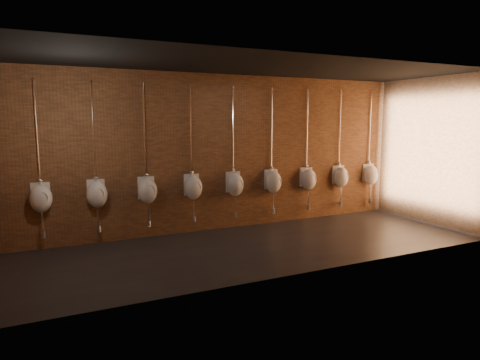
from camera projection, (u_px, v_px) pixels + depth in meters
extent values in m
plane|color=black|center=(260.00, 246.00, 7.77)|extent=(8.50, 8.50, 0.00)
cube|color=black|center=(261.00, 66.00, 7.32)|extent=(8.50, 3.00, 0.04)
cube|color=brown|center=(226.00, 153.00, 8.89)|extent=(8.50, 0.04, 3.20)
cube|color=brown|center=(309.00, 167.00, 6.21)|extent=(8.50, 0.04, 3.20)
cube|color=brown|center=(431.00, 151.00, 9.36)|extent=(0.04, 3.00, 3.20)
ellipsoid|color=white|center=(41.00, 199.00, 7.34)|extent=(0.40, 0.35, 0.49)
cube|color=white|center=(41.00, 195.00, 7.44)|extent=(0.32, 0.07, 0.44)
cylinder|color=gray|center=(41.00, 198.00, 7.23)|extent=(0.21, 0.04, 0.21)
cylinder|color=white|center=(37.00, 132.00, 7.27)|extent=(0.03, 0.03, 1.77)
sphere|color=white|center=(40.00, 181.00, 7.38)|extent=(0.09, 0.09, 0.09)
cylinder|color=white|center=(33.00, 79.00, 7.15)|extent=(0.06, 0.06, 0.01)
cylinder|color=white|center=(42.00, 220.00, 7.39)|extent=(0.03, 0.03, 0.39)
cylinder|color=white|center=(43.00, 235.00, 7.43)|extent=(0.09, 0.09, 0.12)
cylinder|color=white|center=(43.00, 233.00, 7.50)|extent=(0.03, 0.16, 0.03)
ellipsoid|color=white|center=(97.00, 195.00, 7.73)|extent=(0.40, 0.35, 0.49)
cube|color=white|center=(96.00, 191.00, 7.83)|extent=(0.32, 0.07, 0.44)
cylinder|color=gray|center=(98.00, 194.00, 7.62)|extent=(0.21, 0.04, 0.21)
cylinder|color=white|center=(93.00, 132.00, 7.67)|extent=(0.03, 0.03, 1.77)
sphere|color=white|center=(96.00, 178.00, 7.77)|extent=(0.09, 0.09, 0.09)
cylinder|color=white|center=(91.00, 81.00, 7.54)|extent=(0.06, 0.06, 0.01)
cylinder|color=white|center=(98.00, 215.00, 7.78)|extent=(0.03, 0.03, 0.39)
cylinder|color=white|center=(99.00, 229.00, 7.82)|extent=(0.09, 0.09, 0.12)
cylinder|color=white|center=(98.00, 228.00, 7.89)|extent=(0.03, 0.16, 0.03)
ellipsoid|color=white|center=(148.00, 191.00, 8.13)|extent=(0.40, 0.35, 0.49)
cube|color=white|center=(146.00, 188.00, 8.23)|extent=(0.32, 0.07, 0.44)
cylinder|color=gray|center=(149.00, 190.00, 8.01)|extent=(0.21, 0.04, 0.21)
cylinder|color=white|center=(144.00, 131.00, 8.06)|extent=(0.03, 0.03, 1.77)
sphere|color=white|center=(146.00, 175.00, 8.17)|extent=(0.09, 0.09, 0.09)
cylinder|color=white|center=(143.00, 83.00, 7.94)|extent=(0.06, 0.06, 0.01)
cylinder|color=white|center=(148.00, 211.00, 8.18)|extent=(0.03, 0.03, 0.39)
cylinder|color=white|center=(148.00, 224.00, 8.21)|extent=(0.09, 0.09, 0.12)
cylinder|color=white|center=(148.00, 223.00, 8.29)|extent=(0.03, 0.16, 0.03)
ellipsoid|color=white|center=(193.00, 188.00, 8.52)|extent=(0.40, 0.35, 0.49)
cube|color=white|center=(191.00, 185.00, 8.62)|extent=(0.32, 0.07, 0.44)
cylinder|color=gray|center=(195.00, 187.00, 8.41)|extent=(0.21, 0.04, 0.21)
cylinder|color=white|center=(191.00, 131.00, 8.45)|extent=(0.03, 0.03, 1.77)
sphere|color=white|center=(192.00, 172.00, 8.56)|extent=(0.09, 0.09, 0.09)
cylinder|color=white|center=(190.00, 85.00, 8.33)|extent=(0.06, 0.06, 0.01)
cylinder|color=white|center=(194.00, 206.00, 8.57)|extent=(0.03, 0.03, 0.39)
cylinder|color=white|center=(194.00, 219.00, 8.61)|extent=(0.09, 0.09, 0.12)
cylinder|color=white|center=(193.00, 218.00, 8.68)|extent=(0.03, 0.16, 0.03)
ellipsoid|color=white|center=(235.00, 185.00, 8.91)|extent=(0.40, 0.35, 0.49)
cube|color=white|center=(233.00, 182.00, 9.02)|extent=(0.32, 0.07, 0.44)
cylinder|color=gray|center=(238.00, 184.00, 8.80)|extent=(0.21, 0.04, 0.21)
cylinder|color=white|center=(233.00, 130.00, 8.85)|extent=(0.03, 0.03, 1.77)
sphere|color=white|center=(233.00, 170.00, 8.95)|extent=(0.09, 0.09, 0.09)
cylinder|color=white|center=(233.00, 87.00, 8.72)|extent=(0.06, 0.06, 0.01)
cylinder|color=white|center=(235.00, 203.00, 8.97)|extent=(0.03, 0.03, 0.39)
cylinder|color=white|center=(235.00, 215.00, 9.00)|extent=(0.09, 0.09, 0.12)
cylinder|color=white|center=(234.00, 214.00, 9.07)|extent=(0.03, 0.16, 0.03)
ellipsoid|color=white|center=(273.00, 182.00, 9.31)|extent=(0.40, 0.35, 0.49)
cube|color=white|center=(271.00, 179.00, 9.41)|extent=(0.32, 0.07, 0.44)
cylinder|color=gray|center=(276.00, 181.00, 9.20)|extent=(0.21, 0.04, 0.21)
cylinder|color=white|center=(272.00, 130.00, 9.24)|extent=(0.03, 0.03, 1.77)
sphere|color=white|center=(272.00, 168.00, 9.35)|extent=(0.09, 0.09, 0.09)
cylinder|color=white|center=(272.00, 88.00, 9.12)|extent=(0.06, 0.06, 0.01)
cylinder|color=white|center=(273.00, 199.00, 9.36)|extent=(0.03, 0.03, 0.39)
cylinder|color=white|center=(273.00, 211.00, 9.40)|extent=(0.09, 0.09, 0.12)
cylinder|color=white|center=(271.00, 210.00, 9.47)|extent=(0.03, 0.16, 0.03)
ellipsoid|color=white|center=(309.00, 180.00, 9.70)|extent=(0.40, 0.35, 0.49)
cube|color=white|center=(306.00, 177.00, 9.80)|extent=(0.32, 0.07, 0.44)
cylinder|color=gray|center=(312.00, 179.00, 9.59)|extent=(0.21, 0.04, 0.21)
cylinder|color=white|center=(307.00, 129.00, 9.64)|extent=(0.03, 0.03, 1.77)
sphere|color=white|center=(307.00, 166.00, 9.74)|extent=(0.09, 0.09, 0.09)
cylinder|color=white|center=(308.00, 89.00, 9.51)|extent=(0.06, 0.06, 0.01)
cylinder|color=white|center=(308.00, 196.00, 9.76)|extent=(0.03, 0.03, 0.39)
cylinder|color=white|center=(308.00, 207.00, 9.79)|extent=(0.09, 0.09, 0.12)
cylinder|color=white|center=(306.00, 206.00, 9.86)|extent=(0.03, 0.16, 0.03)
ellipsoid|color=white|center=(341.00, 177.00, 10.10)|extent=(0.40, 0.35, 0.49)
cube|color=white|center=(338.00, 175.00, 10.20)|extent=(0.32, 0.07, 0.44)
cylinder|color=gray|center=(344.00, 177.00, 9.98)|extent=(0.21, 0.04, 0.21)
cylinder|color=white|center=(340.00, 129.00, 10.03)|extent=(0.03, 0.03, 1.77)
sphere|color=white|center=(339.00, 164.00, 10.14)|extent=(0.09, 0.09, 0.09)
cylinder|color=white|center=(341.00, 91.00, 9.91)|extent=(0.06, 0.06, 0.01)
cylinder|color=white|center=(341.00, 193.00, 10.15)|extent=(0.03, 0.03, 0.39)
cylinder|color=white|center=(340.00, 204.00, 10.18)|extent=(0.09, 0.09, 0.12)
cylinder|color=white|center=(338.00, 203.00, 10.26)|extent=(0.03, 0.16, 0.03)
ellipsoid|color=white|center=(371.00, 175.00, 10.49)|extent=(0.40, 0.35, 0.49)
cube|color=white|center=(368.00, 173.00, 10.59)|extent=(0.32, 0.07, 0.44)
cylinder|color=gray|center=(375.00, 174.00, 10.38)|extent=(0.21, 0.04, 0.21)
cylinder|color=white|center=(370.00, 129.00, 10.42)|extent=(0.03, 0.03, 1.77)
sphere|color=white|center=(369.00, 163.00, 10.53)|extent=(0.09, 0.09, 0.09)
cylinder|color=white|center=(372.00, 92.00, 10.30)|extent=(0.06, 0.06, 0.01)
cylinder|color=white|center=(370.00, 190.00, 10.54)|extent=(0.03, 0.03, 0.39)
cylinder|color=white|center=(370.00, 200.00, 10.58)|extent=(0.09, 0.09, 0.12)
cylinder|color=white|center=(368.00, 200.00, 10.65)|extent=(0.03, 0.16, 0.03)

